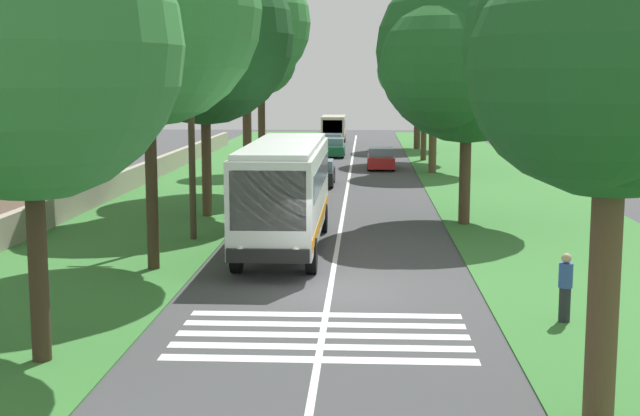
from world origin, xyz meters
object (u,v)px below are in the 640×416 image
(trailing_car_0, at_px, (318,173))
(trailing_car_1, at_px, (381,159))
(trailing_car_3, at_px, (331,143))
(roadside_tree_right_1, at_px, (462,57))
(roadside_tree_left_1, at_px, (242,27))
(roadside_tree_left_4, at_px, (23,53))
(pedestrian, at_px, (565,287))
(roadside_tree_left_3, at_px, (260,62))
(roadside_tree_right_2, at_px, (415,67))
(trailing_minibus_0, at_px, (334,126))
(coach_bus, at_px, (285,188))
(roadside_tree_right_3, at_px, (605,58))
(trailing_car_2, at_px, (333,148))
(utility_pole, at_px, (191,120))
(roadside_tree_left_2, at_px, (201,40))
(roadside_tree_right_0, at_px, (432,75))
(roadside_tree_left_0, at_px, (139,17))
(roadside_tree_right_4, at_px, (423,41))

(trailing_car_0, bearing_deg, trailing_car_1, -21.54)
(trailing_car_3, bearing_deg, roadside_tree_right_1, -169.82)
(trailing_car_3, bearing_deg, roadside_tree_left_1, 172.64)
(roadside_tree_left_4, distance_m, pedestrian, 13.41)
(roadside_tree_left_3, relative_size, roadside_tree_right_2, 0.89)
(trailing_minibus_0, bearing_deg, coach_bus, -179.79)
(roadside_tree_right_1, bearing_deg, roadside_tree_right_3, -179.90)
(roadside_tree_left_1, relative_size, roadside_tree_right_2, 1.15)
(pedestrian, bearing_deg, roadside_tree_left_1, 24.52)
(trailing_car_2, bearing_deg, utility_pole, 173.90)
(trailing_car_3, xyz_separation_m, roadside_tree_left_2, (-35.43, 4.16, 6.84))
(roadside_tree_right_2, height_order, pedestrian, roadside_tree_right_2)
(roadside_tree_left_3, relative_size, utility_pole, 1.10)
(coach_bus, relative_size, trailing_car_0, 2.60)
(coach_bus, height_order, trailing_car_3, coach_bus)
(coach_bus, relative_size, roadside_tree_left_2, 0.97)
(trailing_car_1, height_order, trailing_car_3, same)
(roadside_tree_right_0, bearing_deg, roadside_tree_left_1, 134.94)
(trailing_car_0, distance_m, roadside_tree_left_3, 9.88)
(roadside_tree_left_0, distance_m, roadside_tree_left_1, 19.07)
(trailing_car_2, xyz_separation_m, trailing_car_3, (5.33, 0.33, 0.00))
(roadside_tree_left_1, distance_m, roadside_tree_right_2, 31.55)
(trailing_car_0, relative_size, trailing_car_3, 1.00)
(coach_bus, relative_size, roadside_tree_right_1, 1.05)
(roadside_tree_left_2, xyz_separation_m, roadside_tree_right_0, (18.51, -11.08, -1.38))
(roadside_tree_left_0, height_order, roadside_tree_left_2, roadside_tree_left_2)
(coach_bus, xyz_separation_m, trailing_car_3, (42.73, 0.04, -1.48))
(roadside_tree_left_1, relative_size, roadside_tree_left_3, 1.30)
(trailing_minibus_0, distance_m, roadside_tree_left_0, 56.07)
(roadside_tree_right_4, bearing_deg, roadside_tree_left_1, 151.17)
(roadside_tree_right_2, bearing_deg, roadside_tree_right_3, 179.74)
(roadside_tree_left_0, bearing_deg, coach_bus, -47.61)
(roadside_tree_left_4, relative_size, roadside_tree_right_2, 0.92)
(coach_bus, height_order, trailing_car_0, coach_bus)
(roadside_tree_right_2, bearing_deg, roadside_tree_right_4, 179.41)
(trailing_car_1, height_order, pedestrian, pedestrian)
(roadside_tree_left_0, bearing_deg, roadside_tree_left_4, 179.44)
(trailing_car_0, height_order, roadside_tree_right_2, roadside_tree_right_2)
(trailing_car_2, xyz_separation_m, roadside_tree_right_4, (-3.15, -6.52, 7.94))
(roadside_tree_left_4, bearing_deg, roadside_tree_right_3, -104.69)
(trailing_car_0, relative_size, roadside_tree_right_4, 0.36)
(roadside_tree_left_1, distance_m, utility_pole, 14.47)
(trailing_car_2, relative_size, roadside_tree_left_0, 0.38)
(trailing_car_0, distance_m, roadside_tree_right_4, 18.61)
(trailing_car_0, height_order, roadside_tree_right_1, roadside_tree_right_1)
(roadside_tree_right_1, bearing_deg, roadside_tree_left_3, 28.09)
(roadside_tree_right_3, bearing_deg, utility_pole, 30.93)
(pedestrian, bearing_deg, trailing_car_1, 5.86)
(roadside_tree_left_3, xyz_separation_m, roadside_tree_right_1, (-19.61, -10.46, -0.19))
(trailing_car_1, relative_size, trailing_car_2, 1.00)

